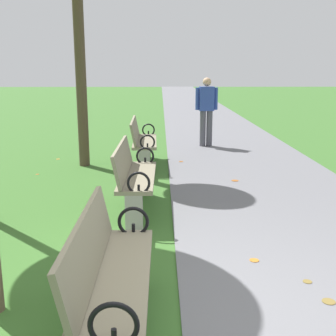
{
  "coord_description": "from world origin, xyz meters",
  "views": [
    {
      "loc": [
        -0.15,
        -2.77,
        1.88
      ],
      "look_at": [
        -0.05,
        2.89,
        0.55
      ],
      "focal_mm": 46.2,
      "sensor_mm": 36.0,
      "label": 1
    }
  ],
  "objects_px": {
    "park_bench_2": "(134,176)",
    "pedestrian_walking": "(206,108)",
    "park_bench_1": "(110,275)",
    "park_bench_3": "(142,141)"
  },
  "relations": [
    {
      "from": "park_bench_2",
      "to": "pedestrian_walking",
      "type": "height_order",
      "value": "pedestrian_walking"
    },
    {
      "from": "park_bench_1",
      "to": "pedestrian_walking",
      "type": "bearing_deg",
      "value": 79.13
    },
    {
      "from": "park_bench_1",
      "to": "park_bench_2",
      "type": "bearing_deg",
      "value": 90.0
    },
    {
      "from": "pedestrian_walking",
      "to": "park_bench_1",
      "type": "bearing_deg",
      "value": -100.87
    },
    {
      "from": "park_bench_2",
      "to": "pedestrian_walking",
      "type": "distance_m",
      "value": 4.99
    },
    {
      "from": "park_bench_1",
      "to": "park_bench_3",
      "type": "bearing_deg",
      "value": 90.0
    },
    {
      "from": "park_bench_2",
      "to": "park_bench_1",
      "type": "bearing_deg",
      "value": -90.0
    },
    {
      "from": "park_bench_1",
      "to": "park_bench_2",
      "type": "distance_m",
      "value": 2.78
    },
    {
      "from": "park_bench_3",
      "to": "pedestrian_walking",
      "type": "distance_m",
      "value": 2.52
    },
    {
      "from": "park_bench_3",
      "to": "pedestrian_walking",
      "type": "height_order",
      "value": "pedestrian_walking"
    }
  ]
}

